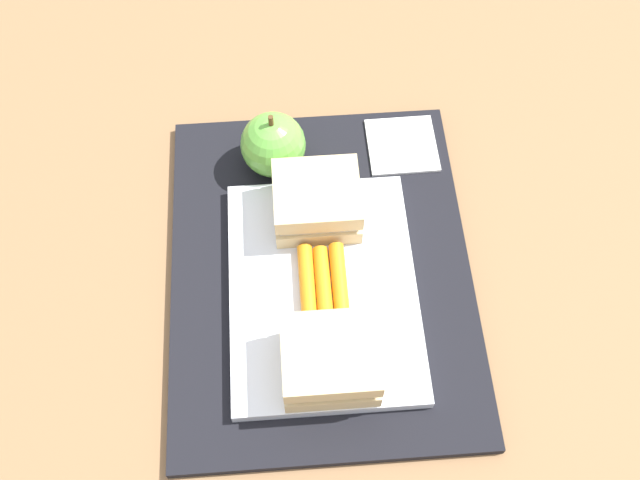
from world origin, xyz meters
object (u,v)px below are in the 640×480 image
Objects in this scene: food_tray at (323,290)px; sandwich_half_right at (317,201)px; carrot_sticks_bundle at (323,284)px; paper_napkin at (402,145)px; apple at (273,145)px; sandwich_half_left at (330,360)px.

sandwich_half_right is at bearing 0.00° from food_tray.
sandwich_half_right is 1.03× the size of carrot_sticks_bundle.
carrot_sticks_bundle is 0.19m from paper_napkin.
carrot_sticks_bundle is 0.15m from apple.
food_tray is 3.05× the size of apple.
food_tray is 2.96× the size of carrot_sticks_bundle.
carrot_sticks_bundle is (-0.08, -0.00, -0.01)m from sandwich_half_right.
sandwich_half_right is (0.08, 0.00, 0.03)m from food_tray.
apple reaches higher than carrot_sticks_bundle.
apple is at bearing 95.40° from paper_napkin.
paper_napkin is at bearing -30.34° from food_tray.
carrot_sticks_bundle is (0.08, -0.00, -0.01)m from sandwich_half_left.
food_tray is 0.01m from carrot_sticks_bundle.
apple is at bearing 9.56° from sandwich_half_left.
apple reaches higher than paper_napkin.
sandwich_half_left is 0.26m from paper_napkin.
apple is at bearing 14.43° from food_tray.
carrot_sticks_bundle reaches higher than food_tray.
sandwich_half_right reaches higher than food_tray.
sandwich_half_left is 0.23m from apple.
paper_napkin is at bearing -48.79° from sandwich_half_right.
sandwich_half_left is 1.14× the size of paper_napkin.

